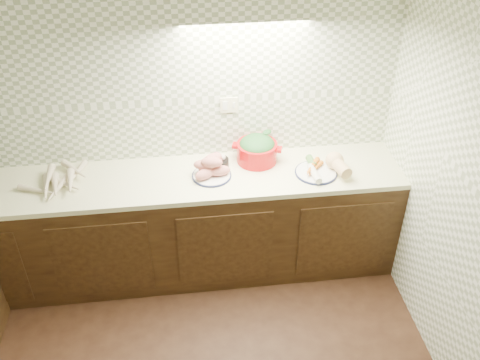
{
  "coord_description": "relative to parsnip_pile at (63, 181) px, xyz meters",
  "views": [
    {
      "loc": [
        0.19,
        -1.72,
        3.16
      ],
      "look_at": [
        0.56,
        1.25,
        1.02
      ],
      "focal_mm": 40.0,
      "sensor_mm": 36.0,
      "label": 1
    }
  ],
  "objects": [
    {
      "name": "dutch_oven",
      "position": [
        1.42,
        0.14,
        0.07
      ],
      "size": [
        0.38,
        0.38,
        0.21
      ],
      "rotation": [
        0.0,
        0.0,
        -0.3
      ],
      "color": "red",
      "rests_on": "counter"
    },
    {
      "name": "room",
      "position": [
        0.68,
        -1.51,
        0.69
      ],
      "size": [
        3.6,
        3.6,
        2.6
      ],
      "color": "black",
      "rests_on": "ground"
    },
    {
      "name": "sweet_potato_plate",
      "position": [
        1.06,
        -0.02,
        0.03
      ],
      "size": [
        0.29,
        0.29,
        0.17
      ],
      "rotation": [
        0.0,
        0.0,
        0.34
      ],
      "color": "#13183B",
      "rests_on": "counter"
    },
    {
      "name": "parsnip_pile",
      "position": [
        0.0,
        0.0,
        0.0
      ],
      "size": [
        0.44,
        0.36,
        0.08
      ],
      "color": "beige",
      "rests_on": "counter"
    },
    {
      "name": "onion_bowl",
      "position": [
        1.13,
        0.11,
        0.01
      ],
      "size": [
        0.15,
        0.15,
        0.12
      ],
      "color": "black",
      "rests_on": "counter"
    },
    {
      "name": "counter",
      "position": [
        -0.0,
        -0.83,
        -0.49
      ],
      "size": [
        3.6,
        3.6,
        0.9
      ],
      "color": "black",
      "rests_on": "ground"
    },
    {
      "name": "veg_plate",
      "position": [
        1.9,
        -0.06,
        0.02
      ],
      "size": [
        0.38,
        0.35,
        0.14
      ],
      "rotation": [
        0.0,
        0.0,
        0.09
      ],
      "color": "#13183B",
      "rests_on": "counter"
    }
  ]
}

